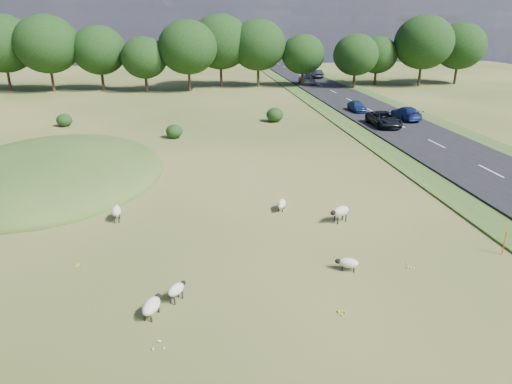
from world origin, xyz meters
TOP-DOWN VIEW (x-y plane):
  - ground at (0.00, 20.00)m, footprint 160.00×160.00m
  - mound at (-12.00, 12.00)m, footprint 16.00×20.00m
  - road at (20.00, 30.00)m, footprint 8.00×150.00m
  - treeline at (-1.06, 55.44)m, footprint 96.28×14.66m
  - shrubs at (-1.88, 26.92)m, footprint 24.40×8.37m
  - marker_post at (13.06, -3.46)m, footprint 0.06×0.06m
  - sheep_0 at (5.13, -3.93)m, footprint 1.11×0.74m
  - sheep_1 at (-2.48, -5.30)m, footprint 0.88×1.03m
  - sheep_2 at (6.38, 1.24)m, footprint 1.35×1.00m
  - sheep_3 at (-3.38, -6.22)m, footprint 0.93×1.33m
  - sheep_4 at (-6.06, 3.10)m, footprint 0.59×1.20m
  - sheep_5 at (3.43, 3.34)m, footprint 0.79×1.19m
  - car_0 at (21.90, 65.69)m, footprint 1.62×4.64m
  - car_1 at (18.10, 23.60)m, footprint 2.44×5.29m
  - car_2 at (18.10, 57.47)m, footprint 2.21×4.78m
  - car_3 at (21.90, 68.39)m, footprint 1.99×4.89m
  - car_5 at (18.10, 31.94)m, footprint 1.49×3.71m
  - car_6 at (21.90, 26.54)m, footprint 1.96×4.82m

SIDE VIEW (x-z plane):
  - ground at x=0.00m, z-range 0.00..0.00m
  - mound at x=-12.00m, z-range -2.00..2.00m
  - road at x=20.00m, z-range 0.00..0.25m
  - sheep_0 at x=5.13m, z-range 0.08..0.70m
  - sheep_5 at x=3.43m, z-range 0.09..0.75m
  - sheep_3 at x=-3.38m, z-range 0.10..0.84m
  - sheep_1 at x=-2.48m, z-range 0.15..0.90m
  - sheep_4 at x=-6.06m, z-range 0.17..1.03m
  - marker_post at x=13.06m, z-range 0.00..1.20m
  - sheep_2 at x=6.38m, z-range 0.19..1.13m
  - shrubs at x=-1.88m, z-range -0.07..1.50m
  - car_5 at x=18.10m, z-range 0.25..1.52m
  - car_2 at x=18.10m, z-range 0.25..1.58m
  - car_6 at x=21.90m, z-range 0.25..1.65m
  - car_3 at x=21.90m, z-range 0.25..1.67m
  - car_1 at x=18.10m, z-range 0.25..1.72m
  - car_0 at x=21.90m, z-range 0.25..1.78m
  - treeline at x=-1.06m, z-range 0.72..12.41m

